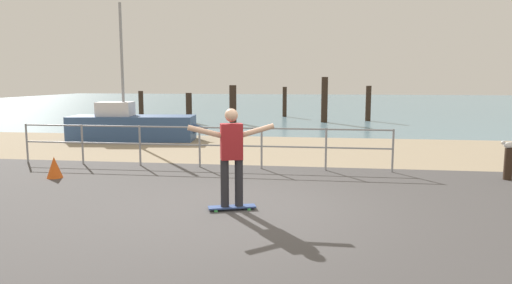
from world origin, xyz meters
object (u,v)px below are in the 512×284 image
at_px(bollard_short, 508,164).
at_px(seagull, 509,145).
at_px(sailboat, 137,126).
at_px(traffic_cone, 54,168).
at_px(skateboard, 232,207).
at_px(skateboarder, 232,152).

relative_size(bollard_short, seagull, 1.59).
relative_size(sailboat, seagull, 11.17).
xyz_separation_m(seagull, traffic_cone, (-9.95, -1.22, -0.54)).
distance_m(seagull, traffic_cone, 10.04).
relative_size(sailboat, skateboard, 6.14).
relative_size(sailboat, skateboarder, 3.06).
height_order(skateboard, seagull, seagull).
distance_m(sailboat, skateboard, 9.86).
xyz_separation_m(skateboarder, traffic_cone, (-4.42, 1.97, -0.77)).
height_order(sailboat, bollard_short, sailboat).
distance_m(skateboarder, traffic_cone, 4.90).
relative_size(skateboarder, seagull, 3.65).
height_order(sailboat, seagull, sailboat).
distance_m(bollard_short, traffic_cone, 10.04).
bearing_deg(skateboarder, skateboard, -159.44).
bearing_deg(traffic_cone, seagull, 6.96).
xyz_separation_m(sailboat, bollard_short, (10.66, -5.22, -0.16)).
distance_m(sailboat, seagull, 11.86).
distance_m(skateboard, traffic_cone, 4.84).
relative_size(skateboard, bollard_short, 1.14).
height_order(skateboarder, bollard_short, skateboarder).
height_order(bollard_short, seagull, seagull).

